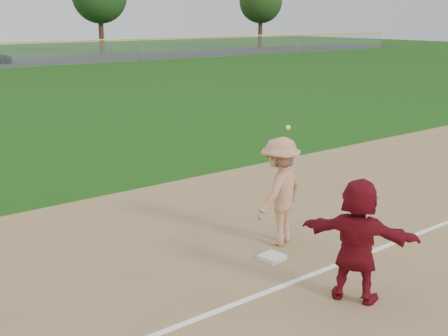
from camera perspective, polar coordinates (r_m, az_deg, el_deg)
ground at (r=9.75m, az=5.43°, el=-9.24°), size 160.00×160.00×0.00m
foul_line at (r=9.23m, az=8.85°, el=-10.67°), size 60.00×0.10×0.01m
first_base at (r=9.68m, az=4.90°, el=-9.03°), size 0.41×0.41×0.08m
base_runner at (r=8.28m, az=13.38°, el=-7.13°), size 1.31×1.75×1.83m
first_base_play at (r=10.06m, az=5.68°, el=-2.38°), size 1.43×1.08×2.26m
tree_4 at (r=76.41m, az=3.75°, el=16.53°), size 5.60×5.60×8.67m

